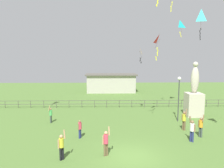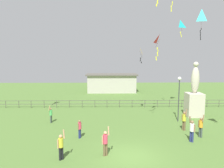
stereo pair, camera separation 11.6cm
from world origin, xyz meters
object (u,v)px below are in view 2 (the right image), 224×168
at_px(kite_2, 140,51).
at_px(kite_3, 201,17).
at_px(lamppost, 179,89).
at_px(person_3, 192,129).
at_px(kite_7, 180,25).
at_px(person_6, 105,141).
at_px(kite_4, 160,40).
at_px(person_5, 201,126).
at_px(person_4, 51,114).
at_px(statue_monument, 194,99).
at_px(person_1, 184,119).
at_px(person_0, 61,145).
at_px(person_2, 80,128).

distance_m(kite_2, kite_3, 7.79).
height_order(lamppost, person_3, lamppost).
bearing_deg(kite_7, kite_2, -151.15).
xyz_separation_m(person_6, kite_4, (5.29, 7.82, 7.21)).
height_order(lamppost, person_5, lamppost).
bearing_deg(person_4, person_6, -53.09).
xyz_separation_m(statue_monument, person_1, (-2.72, -4.68, -0.91)).
height_order(statue_monument, person_3, statue_monument).
xyz_separation_m(lamppost, person_4, (-12.91, -0.24, -2.43)).
xyz_separation_m(person_0, person_1, (9.88, 5.43, 0.02)).
xyz_separation_m(person_1, person_3, (-0.32, -2.66, -0.00)).
distance_m(person_3, kite_2, 10.38).
bearing_deg(statue_monument, person_3, -112.47).
xyz_separation_m(person_2, kite_4, (7.42, 4.61, 7.35)).
height_order(person_2, kite_2, kite_2).
bearing_deg(statue_monument, person_2, -151.81).
bearing_deg(kite_3, person_1, -121.39).
relative_size(lamppost, kite_3, 1.39).
xyz_separation_m(person_1, kite_7, (1.88, 7.99, 9.35)).
bearing_deg(person_3, person_1, 83.14).
xyz_separation_m(person_1, kite_2, (-3.39, 5.09, 6.18)).
height_order(person_0, person_1, person_1).
bearing_deg(kite_7, person_1, -103.22).
xyz_separation_m(person_4, person_6, (5.55, -7.39, 0.10)).
distance_m(statue_monument, person_6, 13.69).
height_order(person_3, person_5, person_3).
distance_m(person_1, person_2, 9.31).
relative_size(statue_monument, lamppost, 1.31).
relative_size(person_4, person_6, 0.90).
relative_size(person_2, person_4, 0.85).
height_order(person_4, kite_7, kite_7).
bearing_deg(kite_4, person_5, -61.42).
height_order(person_6, kite_7, kite_7).
bearing_deg(person_3, kite_7, 78.34).
xyz_separation_m(person_6, kite_3, (10.48, 10.56, 9.88)).
bearing_deg(lamppost, person_4, -178.94).
distance_m(statue_monument, person_2, 13.52).
bearing_deg(lamppost, person_2, -155.11).
relative_size(person_6, kite_4, 0.79).
relative_size(person_1, kite_2, 1.12).
bearing_deg(kite_3, person_2, -149.78).
bearing_deg(person_3, person_6, -161.51).
height_order(person_1, kite_4, kite_4).
xyz_separation_m(statue_monument, person_2, (-11.88, -6.36, -1.06)).
relative_size(lamppost, person_1, 2.26).
distance_m(person_3, person_6, 7.07).
bearing_deg(person_3, lamppost, 83.02).
relative_size(kite_3, kite_7, 1.66).
relative_size(person_3, person_5, 1.03).
distance_m(person_0, kite_2, 13.83).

